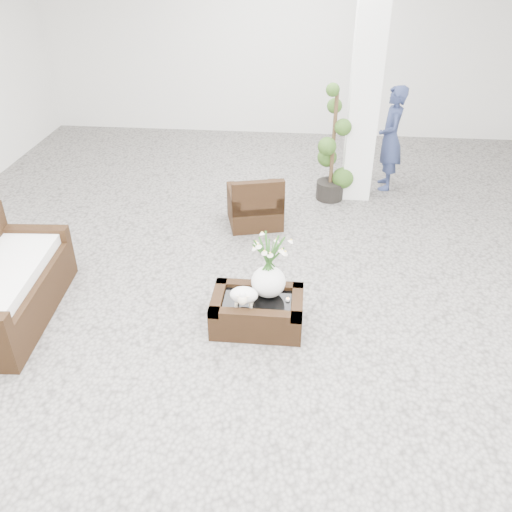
# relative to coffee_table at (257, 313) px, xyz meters

# --- Properties ---
(ground) EXTENTS (11.00, 11.00, 0.00)m
(ground) POSITION_rel_coffee_table_xyz_m (-0.05, 0.43, -0.16)
(ground) COLOR gray
(ground) RESTS_ON ground
(column) EXTENTS (0.40, 0.40, 3.50)m
(column) POSITION_rel_coffee_table_xyz_m (1.15, 3.23, 1.59)
(column) COLOR white
(column) RESTS_ON ground
(coffee_table) EXTENTS (0.90, 0.60, 0.31)m
(coffee_table) POSITION_rel_coffee_table_xyz_m (0.00, 0.00, 0.00)
(coffee_table) COLOR #321E0E
(coffee_table) RESTS_ON ground
(sheep_figurine) EXTENTS (0.28, 0.23, 0.21)m
(sheep_figurine) POSITION_rel_coffee_table_xyz_m (-0.12, -0.10, 0.26)
(sheep_figurine) COLOR white
(sheep_figurine) RESTS_ON coffee_table
(planter_narcissus) EXTENTS (0.44, 0.44, 0.80)m
(planter_narcissus) POSITION_rel_coffee_table_xyz_m (0.10, 0.10, 0.56)
(planter_narcissus) COLOR white
(planter_narcissus) RESTS_ON coffee_table
(tealight) EXTENTS (0.04, 0.04, 0.03)m
(tealight) POSITION_rel_coffee_table_xyz_m (0.30, 0.02, 0.17)
(tealight) COLOR white
(tealight) RESTS_ON coffee_table
(armchair) EXTENTS (0.82, 0.80, 0.72)m
(armchair) POSITION_rel_coffee_table_xyz_m (-0.24, 2.19, 0.21)
(armchair) COLOR #321E0E
(armchair) RESTS_ON ground
(loveseat) EXTENTS (0.94, 1.77, 0.91)m
(loveseat) POSITION_rel_coffee_table_xyz_m (-2.54, -0.10, 0.30)
(loveseat) COLOR #321E0E
(loveseat) RESTS_ON ground
(topiary) EXTENTS (0.44, 0.44, 1.66)m
(topiary) POSITION_rel_coffee_table_xyz_m (0.78, 3.06, 0.67)
(topiary) COLOR #294716
(topiary) RESTS_ON ground
(shopper) EXTENTS (0.38, 0.57, 1.54)m
(shopper) POSITION_rel_coffee_table_xyz_m (1.63, 3.56, 0.61)
(shopper) COLOR navy
(shopper) RESTS_ON ground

